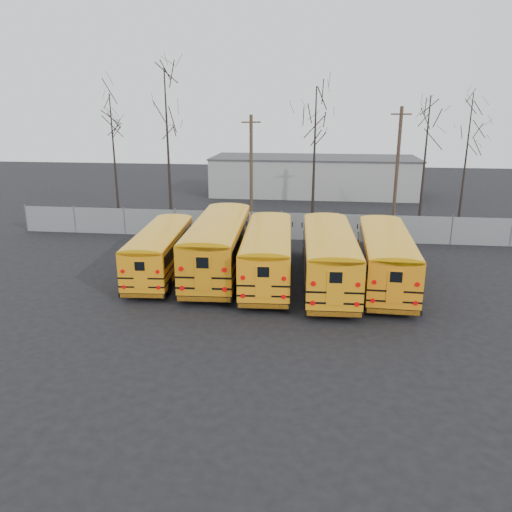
# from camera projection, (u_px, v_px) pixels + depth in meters

# --- Properties ---
(ground) EXTENTS (120.00, 120.00, 0.00)m
(ground) POSITION_uv_depth(u_px,v_px,m) (263.00, 299.00, 25.40)
(ground) COLOR black
(ground) RESTS_ON ground
(fence) EXTENTS (40.00, 0.04, 2.00)m
(fence) POSITION_uv_depth(u_px,v_px,m) (282.00, 226.00, 36.51)
(fence) COLOR gray
(fence) RESTS_ON ground
(distant_building) EXTENTS (22.00, 8.00, 4.00)m
(distant_building) POSITION_uv_depth(u_px,v_px,m) (314.00, 176.00, 54.99)
(distant_building) COLOR #9B9B96
(distant_building) RESTS_ON ground
(bus_a) EXTENTS (3.09, 10.21, 2.82)m
(bus_a) POSITION_uv_depth(u_px,v_px,m) (161.00, 247.00, 28.57)
(bus_a) COLOR black
(bus_a) RESTS_ON ground
(bus_b) EXTENTS (3.37, 12.14, 3.36)m
(bus_b) POSITION_uv_depth(u_px,v_px,m) (219.00, 241.00, 28.68)
(bus_b) COLOR black
(bus_b) RESTS_ON ground
(bus_c) EXTENTS (3.17, 11.12, 3.08)m
(bus_c) POSITION_uv_depth(u_px,v_px,m) (268.00, 250.00, 27.55)
(bus_c) COLOR black
(bus_c) RESTS_ON ground
(bus_d) EXTENTS (3.12, 11.46, 3.18)m
(bus_d) POSITION_uv_depth(u_px,v_px,m) (329.00, 253.00, 26.76)
(bus_d) COLOR black
(bus_d) RESTS_ON ground
(bus_e) EXTENTS (2.83, 11.00, 3.06)m
(bus_e) POSITION_uv_depth(u_px,v_px,m) (386.00, 254.00, 26.84)
(bus_e) COLOR black
(bus_e) RESTS_ON ground
(utility_pole_left) EXTENTS (1.49, 0.71, 8.79)m
(utility_pole_left) POSITION_uv_depth(u_px,v_px,m) (251.00, 169.00, 40.34)
(utility_pole_left) COLOR #443526
(utility_pole_left) RESTS_ON ground
(utility_pole_right) EXTENTS (1.68, 0.30, 9.42)m
(utility_pole_right) POSITION_uv_depth(u_px,v_px,m) (397.00, 163.00, 41.72)
(utility_pole_right) COLOR #453327
(utility_pole_right) RESTS_ON ground
(tree_0) EXTENTS (0.26, 0.26, 10.38)m
(tree_0) POSITION_uv_depth(u_px,v_px,m) (115.00, 161.00, 40.37)
(tree_0) COLOR black
(tree_0) RESTS_ON ground
(tree_1) EXTENTS (0.26, 0.26, 12.21)m
(tree_1) POSITION_uv_depth(u_px,v_px,m) (168.00, 150.00, 39.35)
(tree_1) COLOR black
(tree_1) RESTS_ON ground
(tree_2) EXTENTS (0.26, 0.26, 10.88)m
(tree_2) POSITION_uv_depth(u_px,v_px,m) (314.00, 158.00, 39.72)
(tree_2) COLOR black
(tree_2) RESTS_ON ground
(tree_3) EXTENTS (0.26, 0.26, 10.18)m
(tree_3) POSITION_uv_depth(u_px,v_px,m) (424.00, 167.00, 36.73)
(tree_3) COLOR black
(tree_3) RESTS_ON ground
(tree_4) EXTENTS (0.26, 0.26, 10.33)m
(tree_4) POSITION_uv_depth(u_px,v_px,m) (465.00, 165.00, 37.42)
(tree_4) COLOR black
(tree_4) RESTS_ON ground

